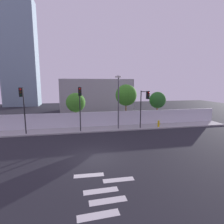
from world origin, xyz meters
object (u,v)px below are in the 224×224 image
Objects in this scene: traffic_light_left at (80,100)px; street_lamp_curbside at (118,98)px; traffic_light_center at (145,101)px; roadside_tree_midleft at (126,95)px; roadside_tree_leftmost at (76,103)px; traffic_light_right at (22,101)px; fire_hydrant at (159,123)px; roadside_tree_midright at (157,100)px.

traffic_light_left is 4.45m from street_lamp_curbside.
roadside_tree_midleft is at bearing 109.48° from traffic_light_center.
roadside_tree_leftmost is at bearing 150.34° from street_lamp_curbside.
traffic_light_right is at bearing 179.99° from traffic_light_left.
street_lamp_curbside is 5.62m from roadside_tree_leftmost.
roadside_tree_leftmost is at bearing 97.47° from traffic_light_left.
roadside_tree_midleft is at bearing 141.83° from fire_hydrant.
street_lamp_curbside is 7.58× the size of fire_hydrant.
street_lamp_curbside reaches higher than traffic_light_center.
traffic_light_center is 3.70m from roadside_tree_midleft.
roadside_tree_midleft is (-3.45, 2.72, 3.36)m from fire_hydrant.
traffic_light_left is at bearing -162.27° from roadside_tree_midright.
traffic_light_right is at bearing -168.25° from roadside_tree_midright.
traffic_light_right reaches higher than traffic_light_center.
fire_hydrant is (5.17, 0.04, -3.23)m from street_lamp_curbside.
traffic_light_left is 11.17m from roadside_tree_midright.
fire_hydrant is (15.27, 0.68, -3.16)m from traffic_light_right.
traffic_light_center is 0.84× the size of roadside_tree_midleft.
roadside_tree_leftmost is 6.61m from roadside_tree_midleft.
roadside_tree_midleft is at bearing -0.00° from roadside_tree_leftmost.
fire_hydrant is at bearing -111.21° from roadside_tree_midright.
street_lamp_curbside is at bearing 3.61° from traffic_light_right.
traffic_light_left is 7.34m from traffic_light_center.
roadside_tree_midright is at bearing -0.00° from roadside_tree_leftmost.
roadside_tree_midleft is at bearing 180.00° from roadside_tree_midright.
fire_hydrant is 0.19× the size of roadside_tree_leftmost.
traffic_light_left is 3.49m from roadside_tree_leftmost.
roadside_tree_leftmost is 11.07m from roadside_tree_midright.
traffic_light_center is 0.73× the size of street_lamp_curbside.
roadside_tree_leftmost is (-7.78, 3.45, -0.34)m from traffic_light_center.
traffic_light_left reaches higher than roadside_tree_leftmost.
street_lamp_curbside is at bearing -29.66° from roadside_tree_leftmost.
traffic_light_left is 6.08× the size of fire_hydrant.
roadside_tree_midleft is 4.57m from roadside_tree_midright.
roadside_tree_leftmost is 0.81× the size of roadside_tree_midleft.
street_lamp_curbside is 1.42× the size of roadside_tree_midright.
fire_hydrant is at bearing 0.49° from street_lamp_curbside.
traffic_light_right is at bearing -163.96° from roadside_tree_midleft.
roadside_tree_midright is (6.22, 2.76, -0.60)m from street_lamp_curbside.
roadside_tree_midleft is 1.23× the size of roadside_tree_midright.
roadside_tree_midleft reaches higher than traffic_light_left.
fire_hydrant is 10.68m from roadside_tree_leftmost.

